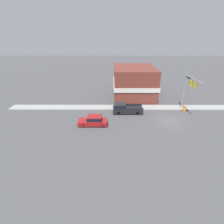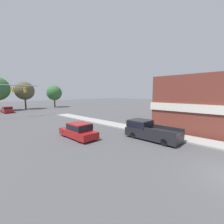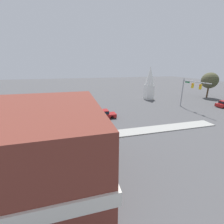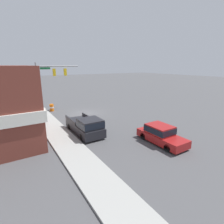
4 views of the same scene
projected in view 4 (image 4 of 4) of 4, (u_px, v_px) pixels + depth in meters
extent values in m
plane|color=#4C4C4F|center=(86.00, 113.00, 25.41)|extent=(200.00, 200.00, 0.00)
cube|color=#9E9E99|center=(45.00, 119.00, 22.47)|extent=(2.40, 60.00, 0.14)
cylinder|color=gray|center=(38.00, 88.00, 24.80)|extent=(0.22, 0.22, 7.11)
cylinder|color=gray|center=(58.00, 66.00, 25.57)|extent=(6.10, 0.18, 0.18)
cube|color=gold|center=(54.00, 72.00, 25.48)|extent=(0.36, 0.36, 1.05)
sphere|color=green|center=(54.00, 70.00, 25.56)|extent=(0.22, 0.22, 0.22)
cube|color=gold|center=(65.00, 72.00, 26.31)|extent=(0.36, 0.36, 1.05)
sphere|color=green|center=(65.00, 70.00, 26.39)|extent=(0.22, 0.22, 0.22)
cube|color=#196B38|center=(45.00, 68.00, 24.69)|extent=(1.40, 0.04, 0.30)
cylinder|color=black|center=(181.00, 143.00, 14.87)|extent=(0.22, 0.66, 0.66)
cylinder|color=black|center=(168.00, 148.00, 14.01)|extent=(0.22, 0.66, 0.66)
cylinder|color=black|center=(156.00, 133.00, 17.21)|extent=(0.22, 0.66, 0.66)
cylinder|color=black|center=(143.00, 136.00, 16.35)|extent=(0.22, 0.66, 0.66)
cube|color=maroon|center=(162.00, 138.00, 15.56)|extent=(1.90, 4.62, 0.68)
cube|color=maroon|center=(160.00, 129.00, 15.60)|extent=(1.74, 2.22, 0.74)
cube|color=black|center=(160.00, 129.00, 15.60)|extent=(1.76, 2.31, 0.52)
cylinder|color=black|center=(100.00, 133.00, 17.11)|extent=(0.22, 0.66, 0.66)
cylinder|color=black|center=(82.00, 137.00, 16.13)|extent=(0.22, 0.66, 0.66)
cylinder|color=black|center=(86.00, 124.00, 19.87)|extent=(0.22, 0.66, 0.66)
cylinder|color=black|center=(70.00, 127.00, 18.89)|extent=(0.22, 0.66, 0.66)
cube|color=black|center=(84.00, 127.00, 17.93)|extent=(2.12, 5.45, 0.85)
cube|color=black|center=(90.00, 123.00, 16.49)|extent=(2.02, 2.07, 0.81)
cube|color=black|center=(90.00, 123.00, 16.49)|extent=(2.04, 2.15, 0.57)
cube|color=black|center=(88.00, 117.00, 19.25)|extent=(0.12, 3.08, 0.35)
cube|color=black|center=(71.00, 120.00, 18.23)|extent=(0.12, 3.08, 0.35)
cylinder|color=orange|center=(52.00, 108.00, 26.38)|extent=(0.59, 0.59, 1.08)
cylinder|color=white|center=(52.00, 107.00, 26.37)|extent=(0.60, 0.60, 0.19)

